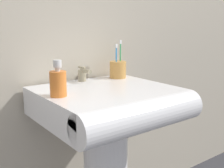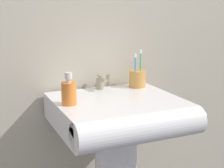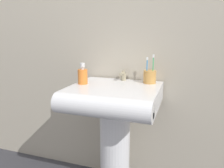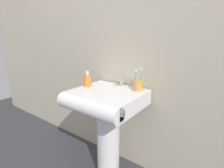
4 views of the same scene
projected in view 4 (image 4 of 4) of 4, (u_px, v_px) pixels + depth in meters
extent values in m
cube|color=#B7AD99|center=(127.00, 45.00, 1.60)|extent=(5.00, 0.05, 2.40)
cylinder|color=white|center=(108.00, 140.00, 1.60)|extent=(0.21, 0.21, 0.70)
cube|color=white|center=(108.00, 98.00, 1.49)|extent=(0.57, 0.49, 0.13)
cylinder|color=white|center=(88.00, 107.00, 1.30)|extent=(0.57, 0.13, 0.13)
cylinder|color=tan|center=(121.00, 83.00, 1.62)|extent=(0.04, 0.04, 0.06)
cylinder|color=tan|center=(119.00, 80.00, 1.58)|extent=(0.02, 0.07, 0.02)
cube|color=tan|center=(121.00, 78.00, 1.61)|extent=(0.01, 0.06, 0.01)
cylinder|color=#D19347|center=(138.00, 85.00, 1.47)|extent=(0.09, 0.09, 0.09)
cylinder|color=#338CD8|center=(136.00, 80.00, 1.46)|extent=(0.01, 0.01, 0.15)
cube|color=white|center=(136.00, 71.00, 1.44)|extent=(0.01, 0.01, 0.02)
cylinder|color=#3FB266|center=(141.00, 80.00, 1.45)|extent=(0.01, 0.01, 0.16)
cube|color=white|center=(141.00, 69.00, 1.43)|extent=(0.01, 0.01, 0.02)
cylinder|color=orange|center=(88.00, 81.00, 1.58)|extent=(0.07, 0.07, 0.10)
cylinder|color=silver|center=(87.00, 75.00, 1.57)|extent=(0.02, 0.02, 0.01)
cylinder|color=silver|center=(87.00, 73.00, 1.56)|extent=(0.03, 0.03, 0.03)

